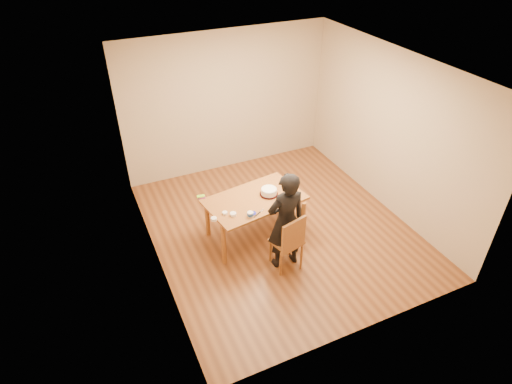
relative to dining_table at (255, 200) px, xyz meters
name	(u,v)px	position (x,y,z in m)	size (l,w,h in m)	color
room_shell	(272,147)	(0.46, 0.37, 0.62)	(4.00, 4.50, 2.70)	brown
dining_table	(255,200)	(0.00, 0.00, 0.00)	(1.47, 0.87, 0.04)	brown
dining_chair	(286,241)	(0.15, -0.78, -0.28)	(0.39, 0.39, 0.04)	brown
cake_plate	(269,194)	(0.24, 0.00, 0.03)	(0.28, 0.28, 0.02)	#B10B21
cake	(269,191)	(0.24, 0.00, 0.08)	(0.24, 0.24, 0.08)	white
frosting_dome	(269,189)	(0.24, 0.00, 0.13)	(0.24, 0.24, 0.03)	white
frosting_tub	(250,214)	(-0.24, -0.38, 0.06)	(0.08, 0.08, 0.07)	white
frosting_lid	(253,213)	(-0.18, -0.33, 0.02)	(0.10, 0.10, 0.01)	#191AA7
frosting_dollop	(253,212)	(-0.18, -0.33, 0.04)	(0.04, 0.04, 0.02)	white
ramekin_green	(233,214)	(-0.46, -0.26, 0.04)	(0.09, 0.09, 0.04)	white
ramekin_yellow	(225,213)	(-0.55, -0.18, 0.04)	(0.08, 0.08, 0.04)	white
ramekin_multi	(214,219)	(-0.75, -0.24, 0.04)	(0.08, 0.08, 0.04)	white
candy_box_pink	(201,197)	(-0.73, 0.36, 0.03)	(0.12, 0.06, 0.02)	#F038C2
candy_box_green	(201,196)	(-0.74, 0.36, 0.05)	(0.12, 0.06, 0.02)	green
spatula	(257,214)	(-0.13, -0.38, 0.02)	(0.16, 0.01, 0.01)	black
person	(286,221)	(0.15, -0.73, 0.05)	(0.57, 0.38, 1.57)	black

